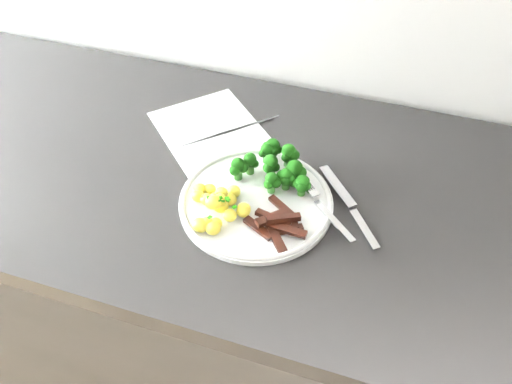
{
  "coord_description": "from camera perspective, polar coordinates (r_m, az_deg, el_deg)",
  "views": [
    {
      "loc": [
        0.14,
        1.03,
        1.6
      ],
      "look_at": [
        -0.06,
        1.61,
        0.97
      ],
      "focal_mm": 36.29,
      "sensor_mm": 36.0,
      "label": 1
    }
  ],
  "objects": [
    {
      "name": "plate",
      "position": [
        0.89,
        0.0,
        -1.01
      ],
      "size": [
        0.27,
        0.27,
        0.02
      ],
      "color": "white",
      "rests_on": "counter"
    },
    {
      "name": "counter",
      "position": [
        1.3,
        1.54,
        -14.47
      ],
      "size": [
        2.51,
        0.63,
        0.94
      ],
      "color": "black",
      "rests_on": "ground"
    },
    {
      "name": "knife",
      "position": [
        0.88,
        10.88,
        -2.53
      ],
      "size": [
        0.14,
        0.17,
        0.02
      ],
      "color": "#BCBCC1",
      "rests_on": "plate"
    },
    {
      "name": "fork",
      "position": [
        0.87,
        7.79,
        -2.05
      ],
      "size": [
        0.13,
        0.13,
        0.02
      ],
      "color": "#BCBCC1",
      "rests_on": "plate"
    },
    {
      "name": "potatoes",
      "position": [
        0.86,
        -4.28,
        -1.5
      ],
      "size": [
        0.11,
        0.11,
        0.04
      ],
      "color": "#F8E84F",
      "rests_on": "plate"
    },
    {
      "name": "recipe_paper",
      "position": [
        1.03,
        -4.51,
        6.2
      ],
      "size": [
        0.32,
        0.32,
        0.0
      ],
      "color": "white",
      "rests_on": "counter"
    },
    {
      "name": "beef_strips",
      "position": [
        0.84,
        2.46,
        -3.55
      ],
      "size": [
        0.11,
        0.12,
        0.03
      ],
      "color": "black",
      "rests_on": "plate"
    },
    {
      "name": "broccoli",
      "position": [
        0.91,
        2.24,
        2.91
      ],
      "size": [
        0.15,
        0.12,
        0.06
      ],
      "color": "#265B1E",
      "rests_on": "plate"
    }
  ]
}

